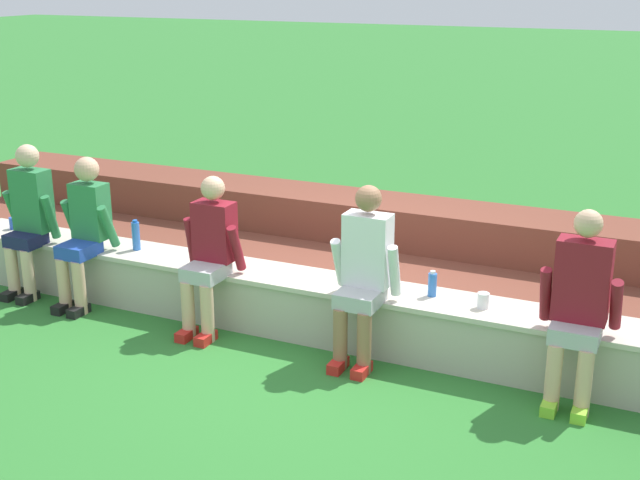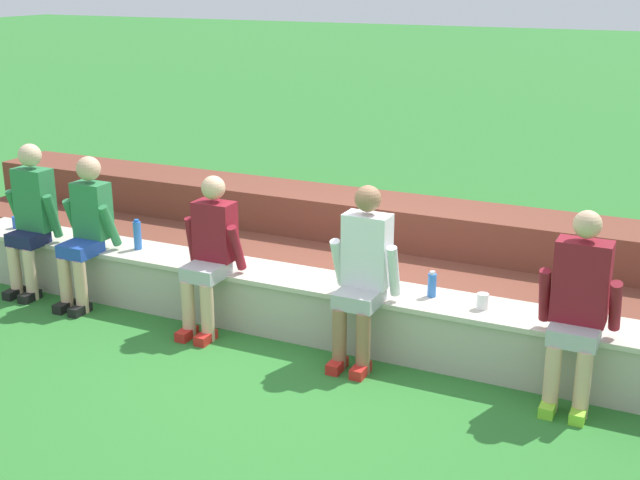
{
  "view_description": "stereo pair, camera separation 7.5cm",
  "coord_description": "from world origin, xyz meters",
  "px_view_note": "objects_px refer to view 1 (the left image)",
  "views": [
    {
      "loc": [
        2.59,
        -5.57,
        2.91
      ],
      "look_at": [
        -0.09,
        0.24,
        0.84
      ],
      "focal_mm": 46.89,
      "sensor_mm": 36.0,
      "label": 1
    },
    {
      "loc": [
        2.66,
        -5.54,
        2.91
      ],
      "look_at": [
        -0.09,
        0.24,
        0.84
      ],
      "focal_mm": 46.89,
      "sensor_mm": 36.0,
      "label": 2
    }
  ],
  "objects_px": {
    "person_left_of_center": "(84,228)",
    "person_right_of_center": "(363,272)",
    "water_bottle_mid_left": "(136,236)",
    "water_bottle_near_right": "(432,284)",
    "person_center": "(209,252)",
    "plastic_cup_right_end": "(14,223)",
    "person_far_left": "(29,216)",
    "plastic_cup_middle": "(483,300)",
    "person_far_right": "(579,304)"
  },
  "relations": [
    {
      "from": "water_bottle_mid_left",
      "to": "plastic_cup_middle",
      "type": "distance_m",
      "value": 3.2
    },
    {
      "from": "plastic_cup_right_end",
      "to": "person_far_right",
      "type": "bearing_deg",
      "value": -3.19
    },
    {
      "from": "person_far_left",
      "to": "person_far_right",
      "type": "distance_m",
      "value": 4.93
    },
    {
      "from": "person_center",
      "to": "person_far_right",
      "type": "relative_size",
      "value": 0.94
    },
    {
      "from": "plastic_cup_right_end",
      "to": "person_right_of_center",
      "type": "bearing_deg",
      "value": -4.59
    },
    {
      "from": "person_far_left",
      "to": "water_bottle_mid_left",
      "type": "relative_size",
      "value": 5.04
    },
    {
      "from": "person_left_of_center",
      "to": "plastic_cup_middle",
      "type": "bearing_deg",
      "value": 3.32
    },
    {
      "from": "person_far_right",
      "to": "water_bottle_near_right",
      "type": "relative_size",
      "value": 6.73
    },
    {
      "from": "plastic_cup_middle",
      "to": "water_bottle_near_right",
      "type": "bearing_deg",
      "value": 170.19
    },
    {
      "from": "person_far_right",
      "to": "water_bottle_near_right",
      "type": "distance_m",
      "value": 1.19
    },
    {
      "from": "person_center",
      "to": "plastic_cup_right_end",
      "type": "xyz_separation_m",
      "value": [
        -2.44,
        0.3,
        -0.14
      ]
    },
    {
      "from": "person_right_of_center",
      "to": "plastic_cup_right_end",
      "type": "xyz_separation_m",
      "value": [
        -3.81,
        0.31,
        -0.18
      ]
    },
    {
      "from": "plastic_cup_middle",
      "to": "person_center",
      "type": "bearing_deg",
      "value": -173.76
    },
    {
      "from": "person_far_left",
      "to": "person_left_of_center",
      "type": "distance_m",
      "value": 0.64
    },
    {
      "from": "person_center",
      "to": "person_right_of_center",
      "type": "bearing_deg",
      "value": -0.15
    },
    {
      "from": "person_far_left",
      "to": "person_far_right",
      "type": "bearing_deg",
      "value": -0.39
    },
    {
      "from": "water_bottle_mid_left",
      "to": "plastic_cup_right_end",
      "type": "relative_size",
      "value": 2.42
    },
    {
      "from": "person_right_of_center",
      "to": "plastic_cup_right_end",
      "type": "bearing_deg",
      "value": 175.41
    },
    {
      "from": "water_bottle_mid_left",
      "to": "plastic_cup_middle",
      "type": "relative_size",
      "value": 2.34
    },
    {
      "from": "person_far_left",
      "to": "plastic_cup_middle",
      "type": "height_order",
      "value": "person_far_left"
    },
    {
      "from": "plastic_cup_right_end",
      "to": "plastic_cup_middle",
      "type": "bearing_deg",
      "value": -0.7
    },
    {
      "from": "person_left_of_center",
      "to": "water_bottle_mid_left",
      "type": "relative_size",
      "value": 4.81
    },
    {
      "from": "person_far_right",
      "to": "water_bottle_mid_left",
      "type": "bearing_deg",
      "value": 175.91
    },
    {
      "from": "person_left_of_center",
      "to": "plastic_cup_right_end",
      "type": "xyz_separation_m",
      "value": [
        -1.11,
        0.26,
        -0.16
      ]
    },
    {
      "from": "person_left_of_center",
      "to": "person_right_of_center",
      "type": "relative_size",
      "value": 0.97
    },
    {
      "from": "water_bottle_near_right",
      "to": "person_left_of_center",
      "type": "bearing_deg",
      "value": -174.93
    },
    {
      "from": "person_left_of_center",
      "to": "person_center",
      "type": "bearing_deg",
      "value": -1.64
    },
    {
      "from": "person_right_of_center",
      "to": "person_far_right",
      "type": "distance_m",
      "value": 1.59
    },
    {
      "from": "person_far_left",
      "to": "plastic_cup_middle",
      "type": "xyz_separation_m",
      "value": [
        4.21,
        0.21,
        -0.2
      ]
    },
    {
      "from": "plastic_cup_middle",
      "to": "water_bottle_mid_left",
      "type": "bearing_deg",
      "value": 179.35
    },
    {
      "from": "water_bottle_mid_left",
      "to": "plastic_cup_right_end",
      "type": "bearing_deg",
      "value": 179.18
    },
    {
      "from": "person_right_of_center",
      "to": "water_bottle_mid_left",
      "type": "xyz_separation_m",
      "value": [
        -2.33,
        0.28,
        -0.11
      ]
    },
    {
      "from": "person_far_right",
      "to": "person_left_of_center",
      "type": "bearing_deg",
      "value": 179.51
    },
    {
      "from": "person_far_right",
      "to": "plastic_cup_middle",
      "type": "relative_size",
      "value": 11.64
    },
    {
      "from": "person_right_of_center",
      "to": "person_far_right",
      "type": "bearing_deg",
      "value": 0.18
    },
    {
      "from": "water_bottle_near_right",
      "to": "person_center",
      "type": "bearing_deg",
      "value": -170.1
    },
    {
      "from": "person_left_of_center",
      "to": "person_right_of_center",
      "type": "height_order",
      "value": "person_right_of_center"
    },
    {
      "from": "person_left_of_center",
      "to": "person_far_right",
      "type": "bearing_deg",
      "value": -0.49
    },
    {
      "from": "person_far_left",
      "to": "person_center",
      "type": "height_order",
      "value": "person_far_left"
    },
    {
      "from": "person_far_right",
      "to": "water_bottle_mid_left",
      "type": "distance_m",
      "value": 3.93
    },
    {
      "from": "water_bottle_near_right",
      "to": "plastic_cup_middle",
      "type": "bearing_deg",
      "value": -9.81
    },
    {
      "from": "person_right_of_center",
      "to": "plastic_cup_middle",
      "type": "height_order",
      "value": "person_right_of_center"
    },
    {
      "from": "person_far_left",
      "to": "person_far_right",
      "type": "height_order",
      "value": "person_far_left"
    },
    {
      "from": "person_far_left",
      "to": "person_right_of_center",
      "type": "distance_m",
      "value": 3.34
    },
    {
      "from": "person_left_of_center",
      "to": "person_center",
      "type": "relative_size",
      "value": 1.02
    },
    {
      "from": "water_bottle_near_right",
      "to": "plastic_cup_right_end",
      "type": "bearing_deg",
      "value": -179.79
    },
    {
      "from": "person_far_right",
      "to": "plastic_cup_middle",
      "type": "bearing_deg",
      "value": 161.2
    },
    {
      "from": "person_far_left",
      "to": "water_bottle_near_right",
      "type": "height_order",
      "value": "person_far_left"
    },
    {
      "from": "person_center",
      "to": "water_bottle_near_right",
      "type": "height_order",
      "value": "person_center"
    },
    {
      "from": "person_right_of_center",
      "to": "water_bottle_mid_left",
      "type": "height_order",
      "value": "person_right_of_center"
    }
  ]
}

